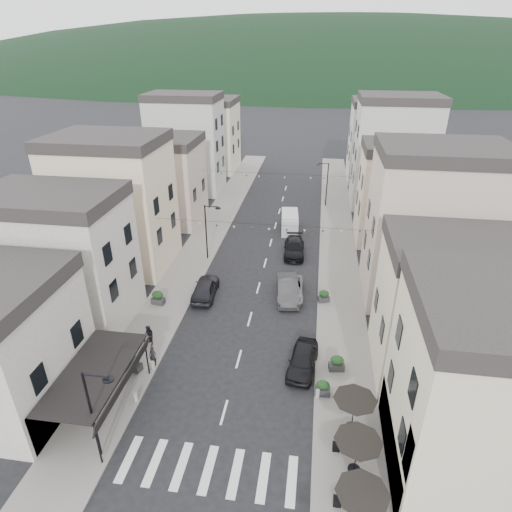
{
  "coord_description": "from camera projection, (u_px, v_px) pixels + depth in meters",
  "views": [
    {
      "loc": [
        4.78,
        -12.72,
        20.71
      ],
      "look_at": [
        -0.17,
        20.65,
        3.5
      ],
      "focal_mm": 30.0,
      "sensor_mm": 36.0,
      "label": 1
    }
  ],
  "objects": [
    {
      "name": "boutique_awning",
      "position": [
        98.0,
        373.0,
        25.18
      ],
      "size": [
        3.77,
        7.5,
        3.28
      ],
      "color": "black",
      "rests_on": "ground"
    },
    {
      "name": "streetlamp_right_far",
      "position": [
        325.0,
        180.0,
        57.57
      ],
      "size": [
        1.7,
        0.56,
        6.0
      ],
      "color": "black",
      "rests_on": "ground"
    },
    {
      "name": "pedestrian_b",
      "position": [
        149.0,
        336.0,
        31.82
      ],
      "size": [
        1.03,
        1.0,
        1.67
      ],
      "primitive_type": "imported",
      "rotation": [
        0.0,
        0.0,
        -0.65
      ],
      "color": "#251F2A",
      "rests_on": "sidewalk_left"
    },
    {
      "name": "parked_car_a",
      "position": [
        303.0,
        360.0,
        29.7
      ],
      "size": [
        2.34,
        4.67,
        1.53
      ],
      "primitive_type": "imported",
      "rotation": [
        0.0,
        0.0,
        -0.12
      ],
      "color": "black",
      "rests_on": "ground"
    },
    {
      "name": "planter_ra",
      "position": [
        323.0,
        388.0,
        27.48
      ],
      "size": [
        1.01,
        0.59,
        1.11
      ],
      "rotation": [
        0.0,
        0.0,
        -0.04
      ],
      "color": "#2A2A2C",
      "rests_on": "sidewalk_right"
    },
    {
      "name": "buildings_row_right",
      "position": [
        404.0,
        180.0,
        48.72
      ],
      "size": [
        10.2,
        54.16,
        14.5
      ],
      "color": "beige",
      "rests_on": "ground"
    },
    {
      "name": "bunting_near",
      "position": [
        260.0,
        228.0,
        38.06
      ],
      "size": [
        19.0,
        0.28,
        0.62
      ],
      "color": "black",
      "rests_on": "ground"
    },
    {
      "name": "parked_car_e",
      "position": [
        205.0,
        288.0,
        38.13
      ],
      "size": [
        2.21,
        4.97,
        1.66
      ],
      "primitive_type": "imported",
      "rotation": [
        0.0,
        0.0,
        3.19
      ],
      "color": "black",
      "rests_on": "ground"
    },
    {
      "name": "sidewalk_left",
      "position": [
        209.0,
        235.0,
        50.39
      ],
      "size": [
        4.0,
        76.0,
        0.12
      ],
      "primitive_type": "cube",
      "color": "slate",
      "rests_on": "ground"
    },
    {
      "name": "sidewalk_right",
      "position": [
        337.0,
        243.0,
        48.43
      ],
      "size": [
        4.0,
        76.0,
        0.12
      ],
      "primitive_type": "cube",
      "color": "slate",
      "rests_on": "ground"
    },
    {
      "name": "streetlamp_left_far",
      "position": [
        209.0,
        227.0,
        43.23
      ],
      "size": [
        1.7,
        0.56,
        6.0
      ],
      "color": "black",
      "rests_on": "ground"
    },
    {
      "name": "hill_backdrop",
      "position": [
        317.0,
        73.0,
        285.58
      ],
      "size": [
        640.0,
        360.0,
        70.0
      ],
      "primitive_type": "ellipsoid",
      "color": "black",
      "rests_on": "ground"
    },
    {
      "name": "planter_rb",
      "position": [
        337.0,
        363.0,
        29.52
      ],
      "size": [
        1.13,
        0.74,
        1.18
      ],
      "rotation": [
        0.0,
        0.0,
        0.16
      ],
      "color": "#313134",
      "rests_on": "sidewalk_right"
    },
    {
      "name": "planter_lb",
      "position": [
        158.0,
        298.0,
        36.9
      ],
      "size": [
        1.2,
        0.76,
        1.26
      ],
      "rotation": [
        0.0,
        0.0,
        -0.13
      ],
      "color": "#2B2B2D",
      "rests_on": "sidewalk_left"
    },
    {
      "name": "delivery_van",
      "position": [
        290.0,
        221.0,
        51.22
      ],
      "size": [
        2.37,
        5.02,
        2.33
      ],
      "rotation": [
        0.0,
        0.0,
        0.09
      ],
      "color": "#BBBBBD",
      "rests_on": "ground"
    },
    {
      "name": "buildings_row_left",
      "position": [
        163.0,
        169.0,
        53.62
      ],
      "size": [
        10.2,
        54.16,
        14.0
      ],
      "color": "#AFAAA0",
      "rests_on": "ground"
    },
    {
      "name": "bollards",
      "position": [
        222.0,
        414.0,
        25.9
      ],
      "size": [
        11.66,
        10.26,
        0.6
      ],
      "color": "gray",
      "rests_on": "ground"
    },
    {
      "name": "planter_rc",
      "position": [
        324.0,
        296.0,
        37.25
      ],
      "size": [
        1.12,
        0.86,
        1.11
      ],
      "rotation": [
        0.0,
        0.0,
        0.36
      ],
      "color": "#2D2C2F",
      "rests_on": "sidewalk_right"
    },
    {
      "name": "ground",
      "position": [
        198.0,
        505.0,
        21.24
      ],
      "size": [
        700.0,
        700.0,
        0.0
      ],
      "primitive_type": "plane",
      "color": "black",
      "rests_on": "ground"
    },
    {
      "name": "pedestrian_a",
      "position": [
        153.0,
        356.0,
        29.89
      ],
      "size": [
        0.6,
        0.44,
        1.54
      ],
      "primitive_type": "imported",
      "rotation": [
        0.0,
        0.0,
        -0.13
      ],
      "color": "black",
      "rests_on": "sidewalk_left"
    },
    {
      "name": "parked_car_b",
      "position": [
        288.0,
        289.0,
        37.93
      ],
      "size": [
        2.41,
        5.28,
        1.68
      ],
      "primitive_type": "imported",
      "rotation": [
        0.0,
        0.0,
        0.13
      ],
      "color": "#333335",
      "rests_on": "ground"
    },
    {
      "name": "planter_la",
      "position": [
        133.0,
        363.0,
        29.5
      ],
      "size": [
        1.22,
        0.87,
        1.23
      ],
      "rotation": [
        0.0,
        0.0,
        -0.26
      ],
      "color": "#29292C",
      "rests_on": "sidewalk_left"
    },
    {
      "name": "parked_car_d",
      "position": [
        294.0,
        248.0,
        45.61
      ],
      "size": [
        2.39,
        5.31,
        1.51
      ],
      "primitive_type": "imported",
      "rotation": [
        0.0,
        0.0,
        0.05
      ],
      "color": "black",
      "rests_on": "ground"
    },
    {
      "name": "bistro_building",
      "position": [
        506.0,
        404.0,
        20.6
      ],
      "size": [
        10.0,
        8.0,
        10.0
      ],
      "primitive_type": "cube",
      "color": "beige",
      "rests_on": "ground"
    },
    {
      "name": "bunting_far",
      "position": [
        278.0,
        177.0,
        52.15
      ],
      "size": [
        19.0,
        0.28,
        0.62
      ],
      "color": "black",
      "rests_on": "ground"
    },
    {
      "name": "parked_car_c",
      "position": [
        291.0,
        289.0,
        38.29
      ],
      "size": [
        2.48,
        5.01,
        1.36
      ],
      "primitive_type": "imported",
      "rotation": [
        0.0,
        0.0,
        0.04
      ],
      "color": "gray",
      "rests_on": "ground"
    },
    {
      "name": "cafe_terrace",
      "position": [
        358.0,
        445.0,
        21.63
      ],
      "size": [
        2.5,
        8.1,
        2.53
      ],
      "color": "black",
      "rests_on": "ground"
    },
    {
      "name": "streetlamp_left_near",
      "position": [
        95.0,
        407.0,
        22.08
      ],
      "size": [
        1.7,
        0.56,
        6.0
      ],
      "color": "black",
      "rests_on": "ground"
    }
  ]
}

